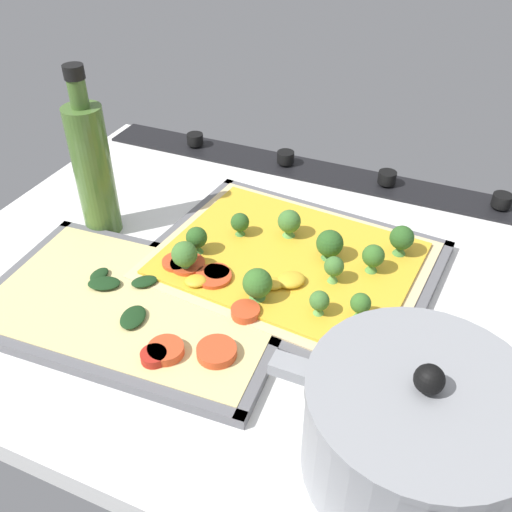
{
  "coord_description": "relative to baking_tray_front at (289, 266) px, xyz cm",
  "views": [
    {
      "loc": [
        -19.91,
        49.59,
        44.68
      ],
      "look_at": [
        1.31,
        0.51,
        3.55
      ],
      "focal_mm": 39.45,
      "sensor_mm": 36.0,
      "label": 1
    }
  ],
  "objects": [
    {
      "name": "cooking_pot",
      "position": [
        -19.12,
        21.66,
        4.77
      ],
      "size": [
        25.62,
        18.79,
        12.56
      ],
      "color": "gray",
      "rests_on": "ground_plane"
    },
    {
      "name": "broccoli_pizza",
      "position": [
        -0.21,
        0.44,
        1.39
      ],
      "size": [
        34.56,
        28.19,
        5.35
      ],
      "color": "beige",
      "rests_on": "baking_tray_front"
    },
    {
      "name": "baking_tray_back",
      "position": [
        13.49,
        14.04,
        0.01
      ],
      "size": [
        36.32,
        23.81,
        1.3
      ],
      "color": "slate",
      "rests_on": "ground_plane"
    },
    {
      "name": "stove_control_panel",
      "position": [
        1.73,
        -24.93,
        0.18
      ],
      "size": [
        80.15,
        7.0,
        2.6
      ],
      "color": "black",
      "rests_on": "ground_plane"
    },
    {
      "name": "veggie_pizza_back",
      "position": [
        12.48,
        13.68,
        0.75
      ],
      "size": [
        33.8,
        21.29,
        1.9
      ],
      "color": "#E0CB83",
      "rests_on": "baking_tray_back"
    },
    {
      "name": "oil_bottle",
      "position": [
        26.74,
        1.82,
        9.18
      ],
      "size": [
        4.95,
        4.95,
        22.82
      ],
      "color": "#476B2D",
      "rests_on": "ground_plane"
    },
    {
      "name": "ground_plane",
      "position": [
        1.73,
        2.98,
        -1.87
      ],
      "size": [
        83.49,
        62.83,
        3.0
      ],
      "primitive_type": "cube",
      "color": "white"
    },
    {
      "name": "baking_tray_front",
      "position": [
        0.0,
        0.0,
        0.0
      ],
      "size": [
        37.17,
        30.8,
        1.3
      ],
      "color": "slate",
      "rests_on": "ground_plane"
    }
  ]
}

